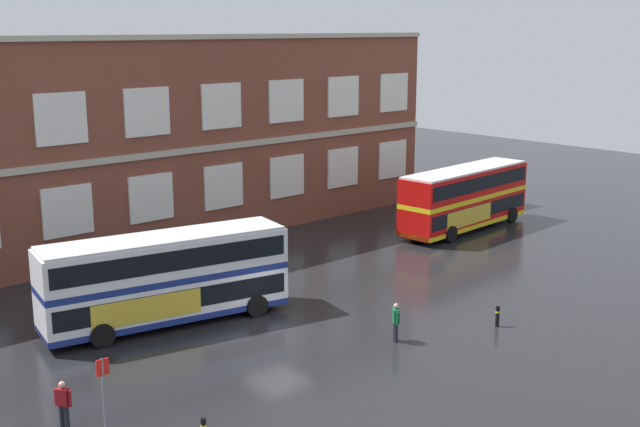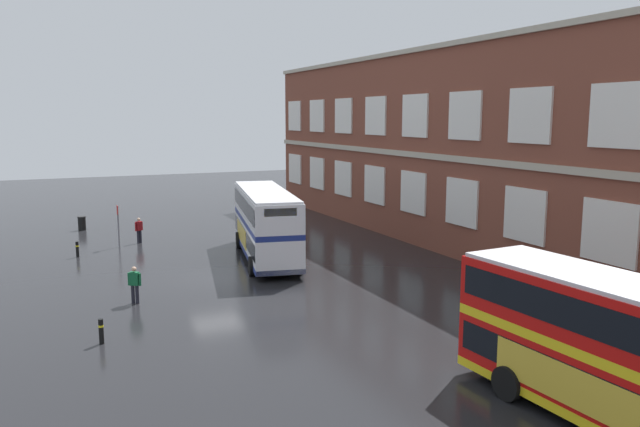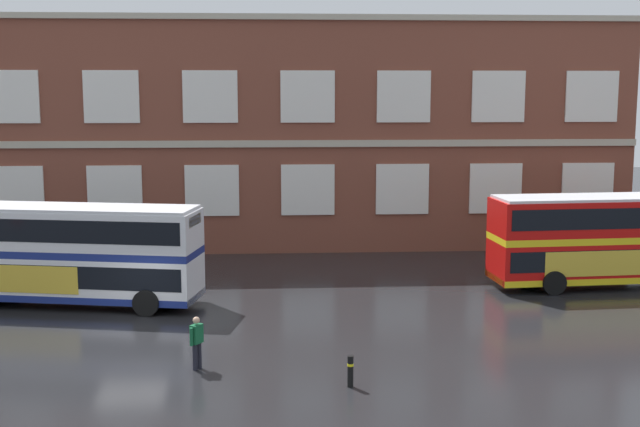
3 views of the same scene
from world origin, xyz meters
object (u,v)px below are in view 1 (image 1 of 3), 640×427
(second_passenger, at_px, (63,403))
(bus_stand_flag, at_px, (104,390))
(double_decker_near, at_px, (166,278))
(safety_bollard_west, at_px, (497,316))
(double_decker_middle, at_px, (465,197))
(waiting_passenger, at_px, (396,321))

(second_passenger, height_order, bus_stand_flag, bus_stand_flag)
(double_decker_near, relative_size, safety_bollard_west, 11.89)
(double_decker_middle, xyz_separation_m, second_passenger, (-31.47, -7.97, -1.22))
(double_decker_near, bearing_deg, bus_stand_flag, -132.81)
(double_decker_near, distance_m, bus_stand_flag, 10.29)
(double_decker_middle, xyz_separation_m, bus_stand_flag, (-30.69, -9.35, -0.51))
(double_decker_near, height_order, double_decker_middle, same)
(double_decker_near, xyz_separation_m, waiting_passenger, (6.02, -8.35, -1.22))
(second_passenger, xyz_separation_m, safety_bollard_west, (18.44, -4.05, -0.44))
(double_decker_middle, distance_m, waiting_passenger, 20.43)
(double_decker_middle, relative_size, second_passenger, 6.56)
(double_decker_near, relative_size, waiting_passenger, 6.64)
(bus_stand_flag, bearing_deg, waiting_passenger, -3.57)
(bus_stand_flag, bearing_deg, second_passenger, 119.50)
(double_decker_middle, bearing_deg, double_decker_near, -175.62)
(double_decker_middle, bearing_deg, bus_stand_flag, -163.05)
(waiting_passenger, height_order, second_passenger, same)
(double_decker_near, relative_size, second_passenger, 6.64)
(double_decker_middle, distance_m, second_passenger, 32.49)
(waiting_passenger, bearing_deg, double_decker_middle, 29.89)
(double_decker_near, height_order, safety_bollard_west, double_decker_near)
(double_decker_near, bearing_deg, safety_bollard_west, -43.72)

